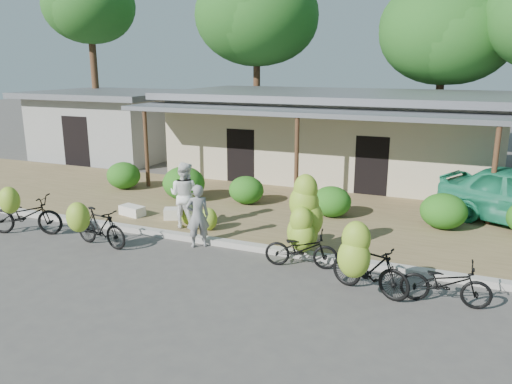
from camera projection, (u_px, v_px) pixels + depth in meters
ground at (204, 280)px, 10.50m from camera, size 100.00×100.00×0.00m
sidewalk at (284, 213)px, 14.95m from camera, size 60.00×6.00×0.12m
curb at (243, 246)px, 12.27m from camera, size 60.00×0.25×0.15m
shop_main at (335, 134)px, 19.83m from camera, size 13.00×8.50×3.35m
shop_grey at (112, 124)px, 24.04m from camera, size 7.00×6.00×3.15m
tree_back_left at (88, 5)px, 25.51m from camera, size 4.81×4.66×9.14m
tree_far_center at (254, 14)px, 25.31m from camera, size 6.28×6.25×9.27m
tree_center_right at (441, 30)px, 22.62m from camera, size 5.90×5.84×8.12m
hedge_0 at (124, 175)px, 17.59m from camera, size 1.21×1.09×0.94m
hedge_1 at (184, 183)px, 16.12m from camera, size 1.40×1.26×1.09m
hedge_2 at (246, 190)px, 15.70m from camera, size 1.12×1.01×0.87m
hedge_3 at (331, 202)px, 14.37m from camera, size 1.14×1.02×0.89m
hedge_4 at (443, 211)px, 13.32m from camera, size 1.22×1.10×0.95m
bike_far_left at (24, 213)px, 13.14m from camera, size 2.12×1.50×1.46m
bike_left at (96, 225)px, 12.19m from camera, size 1.68×1.22×1.29m
bike_center at (303, 227)px, 11.29m from camera, size 1.71×1.29×2.01m
bike_right at (365, 263)px, 9.58m from camera, size 1.76×1.37×1.64m
bike_far_right at (446, 283)px, 9.35m from camera, size 1.68×0.67×0.87m
loose_banana_a at (190, 213)px, 13.61m from camera, size 0.56×0.48×0.70m
loose_banana_b at (208, 219)px, 13.22m from camera, size 0.49×0.42×0.61m
loose_banana_c at (301, 230)px, 12.24m from camera, size 0.52×0.44×0.65m
sack_near at (179, 213)px, 14.24m from camera, size 0.94×0.74×0.30m
sack_far at (132, 211)px, 14.55m from camera, size 0.81×0.53×0.28m
vendor at (198, 216)px, 12.23m from camera, size 0.69×0.66×1.59m
bystander at (185, 195)px, 13.32m from camera, size 0.87×0.68×1.79m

